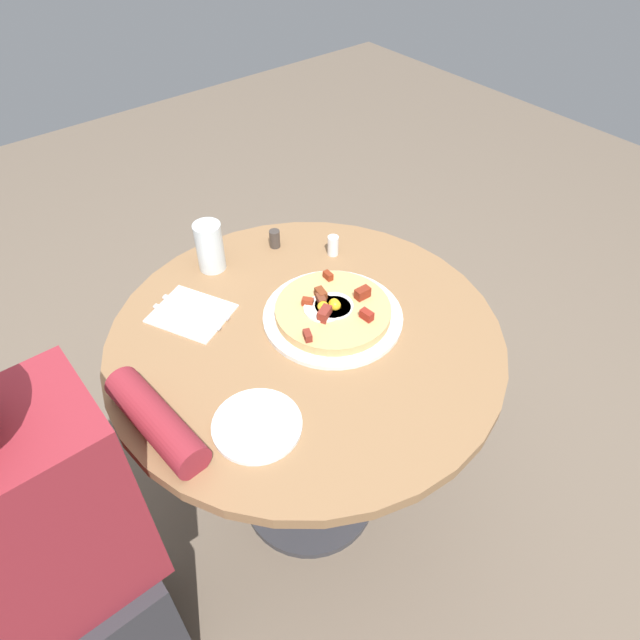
{
  "coord_description": "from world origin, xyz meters",
  "views": [
    {
      "loc": [
        -0.53,
        -0.71,
        1.6
      ],
      "look_at": [
        0.04,
        -0.0,
        0.73
      ],
      "focal_mm": 31.62,
      "sensor_mm": 36.0,
      "label": 1
    }
  ],
  "objects_px": {
    "dining_table": "(307,382)",
    "person_seated": "(55,575)",
    "pizza_plate": "(334,317)",
    "water_glass": "(210,247)",
    "bread_plate": "(257,425)",
    "salt_shaker": "(333,246)",
    "breakfast_pizza": "(334,311)",
    "knife": "(187,317)",
    "pepper_shaker": "(275,239)",
    "fork": "(196,307)"
  },
  "relations": [
    {
      "from": "bread_plate",
      "to": "fork",
      "type": "relative_size",
      "value": 0.96
    },
    {
      "from": "dining_table",
      "to": "person_seated",
      "type": "distance_m",
      "value": 0.65
    },
    {
      "from": "salt_shaker",
      "to": "fork",
      "type": "bearing_deg",
      "value": 174.45
    },
    {
      "from": "knife",
      "to": "water_glass",
      "type": "distance_m",
      "value": 0.2
    },
    {
      "from": "salt_shaker",
      "to": "water_glass",
      "type": "bearing_deg",
      "value": 151.23
    },
    {
      "from": "dining_table",
      "to": "breakfast_pizza",
      "type": "relative_size",
      "value": 3.35
    },
    {
      "from": "dining_table",
      "to": "bread_plate",
      "type": "xyz_separation_m",
      "value": [
        -0.23,
        -0.14,
        0.17
      ]
    },
    {
      "from": "fork",
      "to": "water_glass",
      "type": "distance_m",
      "value": 0.17
    },
    {
      "from": "breakfast_pizza",
      "to": "bread_plate",
      "type": "height_order",
      "value": "breakfast_pizza"
    },
    {
      "from": "knife",
      "to": "dining_table",
      "type": "bearing_deg",
      "value": -164.92
    },
    {
      "from": "bread_plate",
      "to": "knife",
      "type": "height_order",
      "value": "bread_plate"
    },
    {
      "from": "dining_table",
      "to": "knife",
      "type": "distance_m",
      "value": 0.33
    },
    {
      "from": "dining_table",
      "to": "water_glass",
      "type": "distance_m",
      "value": 0.41
    },
    {
      "from": "pepper_shaker",
      "to": "breakfast_pizza",
      "type": "bearing_deg",
      "value": -100.79
    },
    {
      "from": "salt_shaker",
      "to": "breakfast_pizza",
      "type": "bearing_deg",
      "value": -129.43
    },
    {
      "from": "person_seated",
      "to": "dining_table",
      "type": "bearing_deg",
      "value": 4.31
    },
    {
      "from": "dining_table",
      "to": "water_glass",
      "type": "relative_size",
      "value": 6.93
    },
    {
      "from": "water_glass",
      "to": "salt_shaker",
      "type": "relative_size",
      "value": 2.37
    },
    {
      "from": "knife",
      "to": "fork",
      "type": "bearing_deg",
      "value": -90.0
    },
    {
      "from": "dining_table",
      "to": "salt_shaker",
      "type": "distance_m",
      "value": 0.36
    },
    {
      "from": "dining_table",
      "to": "knife",
      "type": "xyz_separation_m",
      "value": [
        -0.18,
        0.21,
        0.17
      ]
    },
    {
      "from": "pizza_plate",
      "to": "water_glass",
      "type": "relative_size",
      "value": 2.51
    },
    {
      "from": "person_seated",
      "to": "salt_shaker",
      "type": "bearing_deg",
      "value": 14.89
    },
    {
      "from": "dining_table",
      "to": "bread_plate",
      "type": "height_order",
      "value": "bread_plate"
    },
    {
      "from": "person_seated",
      "to": "water_glass",
      "type": "distance_m",
      "value": 0.77
    },
    {
      "from": "bread_plate",
      "to": "dining_table",
      "type": "bearing_deg",
      "value": 31.84
    },
    {
      "from": "water_glass",
      "to": "bread_plate",
      "type": "bearing_deg",
      "value": -111.75
    },
    {
      "from": "dining_table",
      "to": "salt_shaker",
      "type": "height_order",
      "value": "salt_shaker"
    },
    {
      "from": "person_seated",
      "to": "pepper_shaker",
      "type": "bearing_deg",
      "value": 24.39
    },
    {
      "from": "breakfast_pizza",
      "to": "pizza_plate",
      "type": "bearing_deg",
      "value": -55.77
    },
    {
      "from": "dining_table",
      "to": "pizza_plate",
      "type": "height_order",
      "value": "pizza_plate"
    },
    {
      "from": "person_seated",
      "to": "salt_shaker",
      "type": "relative_size",
      "value": 21.15
    },
    {
      "from": "knife",
      "to": "pepper_shaker",
      "type": "height_order",
      "value": "pepper_shaker"
    },
    {
      "from": "fork",
      "to": "person_seated",
      "type": "bearing_deg",
      "value": 92.51
    },
    {
      "from": "breakfast_pizza",
      "to": "bread_plate",
      "type": "relative_size",
      "value": 1.52
    },
    {
      "from": "water_glass",
      "to": "person_seated",
      "type": "bearing_deg",
      "value": -147.95
    },
    {
      "from": "bread_plate",
      "to": "water_glass",
      "type": "height_order",
      "value": "water_glass"
    },
    {
      "from": "water_glass",
      "to": "pizza_plate",
      "type": "bearing_deg",
      "value": -71.3
    },
    {
      "from": "knife",
      "to": "pepper_shaker",
      "type": "bearing_deg",
      "value": -98.67
    },
    {
      "from": "bread_plate",
      "to": "breakfast_pizza",
      "type": "bearing_deg",
      "value": 24.1
    },
    {
      "from": "dining_table",
      "to": "bread_plate",
      "type": "bearing_deg",
      "value": -148.16
    },
    {
      "from": "dining_table",
      "to": "knife",
      "type": "height_order",
      "value": "knife"
    },
    {
      "from": "person_seated",
      "to": "bread_plate",
      "type": "bearing_deg",
      "value": -12.13
    },
    {
      "from": "dining_table",
      "to": "fork",
      "type": "height_order",
      "value": "fork"
    },
    {
      "from": "bread_plate",
      "to": "knife",
      "type": "xyz_separation_m",
      "value": [
        0.04,
        0.35,
        0.0
      ]
    },
    {
      "from": "person_seated",
      "to": "bread_plate",
      "type": "relative_size",
      "value": 6.57
    },
    {
      "from": "pizza_plate",
      "to": "fork",
      "type": "height_order",
      "value": "pizza_plate"
    },
    {
      "from": "bread_plate",
      "to": "knife",
      "type": "bearing_deg",
      "value": 82.83
    },
    {
      "from": "person_seated",
      "to": "knife",
      "type": "distance_m",
      "value": 0.57
    },
    {
      "from": "person_seated",
      "to": "bread_plate",
      "type": "distance_m",
      "value": 0.48
    }
  ]
}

